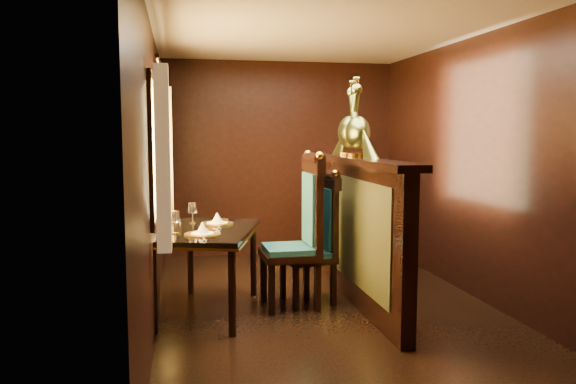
{
  "coord_description": "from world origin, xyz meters",
  "views": [
    {
      "loc": [
        -1.3,
        -4.7,
        1.58
      ],
      "look_at": [
        -0.32,
        0.25,
        1.05
      ],
      "focal_mm": 35.0,
      "sensor_mm": 36.0,
      "label": 1
    }
  ],
  "objects_px": {
    "dining_table": "(207,237)",
    "chair_right": "(319,233)",
    "chair_left": "(304,226)",
    "peacock_right": "(350,118)",
    "peacock_left": "(358,118)"
  },
  "relations": [
    {
      "from": "dining_table",
      "to": "chair_right",
      "type": "bearing_deg",
      "value": 23.14
    },
    {
      "from": "dining_table",
      "to": "chair_right",
      "type": "height_order",
      "value": "chair_right"
    },
    {
      "from": "chair_left",
      "to": "chair_right",
      "type": "bearing_deg",
      "value": 28.7
    },
    {
      "from": "peacock_right",
      "to": "chair_left",
      "type": "bearing_deg",
      "value": -153.21
    },
    {
      "from": "chair_left",
      "to": "chair_right",
      "type": "distance_m",
      "value": 0.22
    },
    {
      "from": "chair_left",
      "to": "chair_right",
      "type": "height_order",
      "value": "chair_left"
    },
    {
      "from": "dining_table",
      "to": "chair_left",
      "type": "xyz_separation_m",
      "value": [
        0.87,
        0.03,
        0.06
      ]
    },
    {
      "from": "chair_left",
      "to": "dining_table",
      "type": "bearing_deg",
      "value": -178.97
    },
    {
      "from": "chair_left",
      "to": "peacock_left",
      "type": "distance_m",
      "value": 1.1
    },
    {
      "from": "chair_right",
      "to": "peacock_left",
      "type": "xyz_separation_m",
      "value": [
        0.34,
        -0.08,
        1.07
      ]
    },
    {
      "from": "chair_left",
      "to": "peacock_left",
      "type": "relative_size",
      "value": 1.99
    },
    {
      "from": "dining_table",
      "to": "peacock_right",
      "type": "height_order",
      "value": "peacock_right"
    },
    {
      "from": "dining_table",
      "to": "chair_left",
      "type": "bearing_deg",
      "value": 18.17
    },
    {
      "from": "dining_table",
      "to": "chair_right",
      "type": "distance_m",
      "value": 1.05
    },
    {
      "from": "dining_table",
      "to": "peacock_left",
      "type": "height_order",
      "value": "peacock_left"
    }
  ]
}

